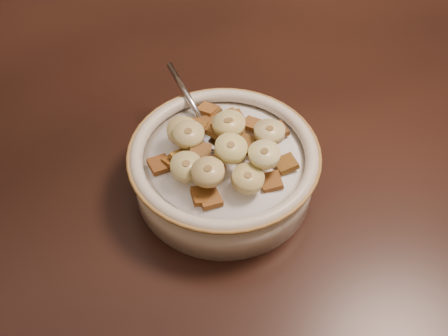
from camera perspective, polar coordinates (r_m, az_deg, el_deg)
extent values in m
cube|color=#422816|center=(1.39, 4.29, -16.55)|extent=(4.00, 4.50, 0.10)
cube|color=black|center=(0.76, 7.68, 8.56)|extent=(1.40, 0.91, 0.04)
cube|color=black|center=(1.37, -5.42, 15.19)|extent=(0.48, 0.48, 0.91)
cylinder|color=beige|center=(0.58, 0.00, -0.49)|extent=(0.19, 0.19, 0.04)
cylinder|color=white|center=(0.57, 0.00, 0.97)|extent=(0.15, 0.15, 0.00)
ellipsoid|color=#B2B3B7|center=(0.58, -1.33, 3.21)|extent=(0.04, 0.05, 0.01)
cube|color=brown|center=(0.57, 1.13, 3.80)|extent=(0.02, 0.02, 0.01)
cube|color=brown|center=(0.61, -1.68, 5.94)|extent=(0.03, 0.03, 0.01)
cube|color=brown|center=(0.54, -1.31, 0.11)|extent=(0.03, 0.03, 0.01)
cube|color=brown|center=(0.57, 3.94, 2.77)|extent=(0.03, 0.03, 0.01)
cube|color=brown|center=(0.58, 0.91, 4.20)|extent=(0.02, 0.02, 0.01)
cube|color=brown|center=(0.56, 2.07, 2.52)|extent=(0.03, 0.03, 0.01)
cube|color=brown|center=(0.54, 4.81, -1.39)|extent=(0.02, 0.02, 0.01)
cube|color=#945324|center=(0.53, -1.44, -3.17)|extent=(0.02, 0.02, 0.01)
cube|color=#965319|center=(0.58, -3.61, 3.30)|extent=(0.03, 0.03, 0.01)
cube|color=olive|center=(0.57, -0.47, 3.68)|extent=(0.03, 0.03, 0.01)
cube|color=brown|center=(0.54, 0.61, 2.27)|extent=(0.02, 0.03, 0.01)
cube|color=brown|center=(0.60, -1.92, 4.83)|extent=(0.03, 0.03, 0.01)
cube|color=#9B541F|center=(0.56, -4.94, 0.66)|extent=(0.03, 0.03, 0.01)
cube|color=brown|center=(0.53, -2.18, -2.84)|extent=(0.02, 0.02, 0.01)
cube|color=brown|center=(0.59, 0.96, 5.01)|extent=(0.02, 0.02, 0.01)
cube|color=brown|center=(0.56, 6.32, 0.43)|extent=(0.02, 0.02, 0.01)
cube|color=#9C5F19|center=(0.59, 0.47, 5.03)|extent=(0.02, 0.02, 0.01)
cube|color=#93641D|center=(0.55, -4.17, 1.02)|extent=(0.03, 0.03, 0.01)
cube|color=brown|center=(0.59, -2.44, 4.27)|extent=(0.02, 0.02, 0.01)
cube|color=brown|center=(0.56, -6.56, 0.34)|extent=(0.02, 0.02, 0.01)
cube|color=brown|center=(0.58, -2.86, 4.12)|extent=(0.03, 0.03, 0.01)
cube|color=brown|center=(0.58, 2.87, 4.43)|extent=(0.03, 0.03, 0.01)
cube|color=brown|center=(0.59, 5.40, 3.79)|extent=(0.02, 0.02, 0.01)
cube|color=brown|center=(0.61, -1.47, 5.61)|extent=(0.03, 0.03, 0.01)
cube|color=brown|center=(0.55, -2.41, 1.74)|extent=(0.03, 0.03, 0.01)
cube|color=brown|center=(0.60, 1.11, 4.96)|extent=(0.02, 0.02, 0.01)
cylinder|color=#CCC17B|center=(0.53, 2.43, -1.08)|extent=(0.04, 0.04, 0.01)
cylinder|color=#CFC38B|center=(0.55, -3.63, 3.41)|extent=(0.04, 0.04, 0.01)
cylinder|color=beige|center=(0.56, 4.64, 3.68)|extent=(0.04, 0.04, 0.01)
cylinder|color=#FFD67B|center=(0.56, 0.38, 4.49)|extent=(0.04, 0.04, 0.01)
cylinder|color=#E9DD71|center=(0.53, 0.70, 2.00)|extent=(0.03, 0.03, 0.02)
cylinder|color=#E4CC86|center=(0.52, -1.63, -0.41)|extent=(0.04, 0.04, 0.01)
cylinder|color=#FFF1AB|center=(0.56, 0.59, 4.48)|extent=(0.04, 0.04, 0.01)
cylinder|color=#C8BA82|center=(0.56, -4.27, 3.80)|extent=(0.03, 0.04, 0.01)
cylinder|color=#FEF6AA|center=(0.54, 4.12, 1.37)|extent=(0.04, 0.04, 0.01)
cylinder|color=#C9C17F|center=(0.53, -3.84, 0.12)|extent=(0.04, 0.04, 0.02)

